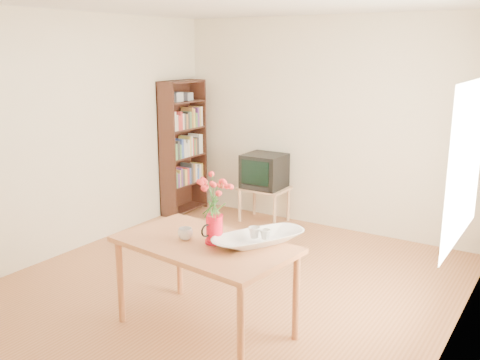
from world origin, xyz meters
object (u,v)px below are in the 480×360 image
Objects in this scene: table at (205,252)px; bowl at (259,215)px; mug at (185,234)px; television at (265,170)px; pitcher at (215,230)px.

bowl reaches higher than table.
mug is at bearing -163.98° from table.
bowl is 2.85m from television.
pitcher reaches higher than television.
mug is 2.84m from television.
television is at bearing -88.64° from mug.
pitcher is at bearing 33.63° from table.
table is 0.53m from bowl.
mug reaches higher than table.
pitcher reaches higher than mug.
pitcher is 0.45× the size of television.
bowl reaches higher than television.
pitcher is 2.86m from television.
mug is (-0.24, -0.06, -0.06)m from pitcher.
television reaches higher than table.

